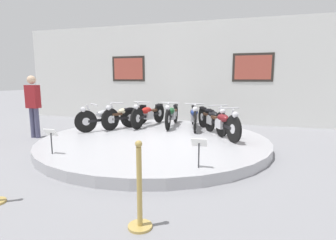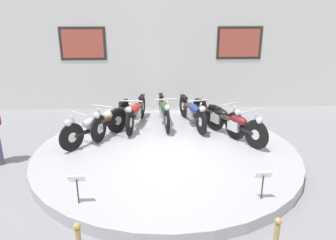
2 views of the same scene
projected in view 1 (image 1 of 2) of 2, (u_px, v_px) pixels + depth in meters
ground_plane at (155, 145)px, 6.73m from camera, size 60.00×60.00×0.00m
display_platform at (155, 141)px, 6.72m from camera, size 5.66×5.66×0.21m
back_wall at (187, 73)px, 10.05m from camera, size 14.00×0.22×3.78m
motorcycle_silver at (108, 117)px, 7.57m from camera, size 1.30×1.55×0.78m
motorcycle_cream at (126, 115)px, 8.03m from camera, size 0.76×1.89×0.79m
motorcycle_red at (148, 114)px, 8.24m from camera, size 0.55×1.98×0.80m
motorcycle_green at (172, 114)px, 8.18m from camera, size 0.54×1.98×0.79m
motorcycle_blue at (194, 116)px, 7.84m from camera, size 0.61×1.94×0.79m
motorcycle_black at (212, 118)px, 7.30m from camera, size 1.03×1.76×0.80m
motorcycle_maroon at (221, 122)px, 6.68m from camera, size 1.09×1.73×0.80m
info_placard_front_left at (51, 136)px, 5.15m from camera, size 0.26×0.11×0.51m
info_placard_front_centre at (199, 146)px, 4.34m from camera, size 0.26×0.11×0.51m
visitor_standing at (33, 103)px, 7.41m from camera, size 0.36×0.23×1.77m
stanchion_post_right_of_entry at (140, 199)px, 2.95m from camera, size 0.28×0.28×1.02m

